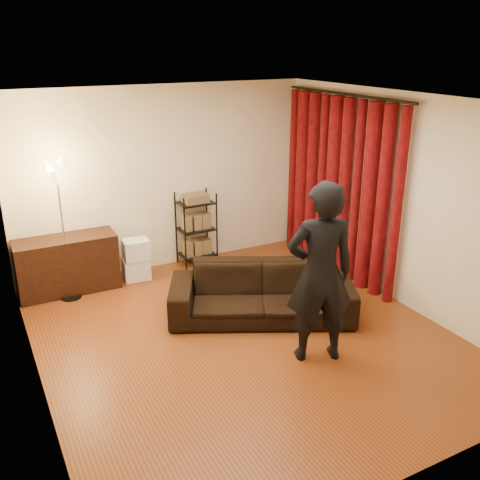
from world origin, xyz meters
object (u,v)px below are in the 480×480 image
storage_boxes (136,260)px  wire_shelf (196,229)px  person (320,274)px  media_cabinet (67,265)px  sofa (262,293)px  floor_lamp (63,231)px

storage_boxes → wire_shelf: size_ratio=0.54×
person → storage_boxes: bearing=-49.6°
media_cabinet → person: bearing=-54.5°
sofa → storage_boxes: size_ratio=3.70×
wire_shelf → storage_boxes: bearing=175.3°
storage_boxes → floor_lamp: floor_lamp is taller
sofa → floor_lamp: (-2.02, 1.66, 0.62)m
person → wire_shelf: 3.03m
media_cabinet → wire_shelf: wire_shelf is taller
person → floor_lamp: person is taller
media_cabinet → storage_boxes: bearing=-3.7°
person → floor_lamp: bearing=-33.1°
sofa → floor_lamp: 2.69m
person → media_cabinet: 3.65m
sofa → person: 1.26m
storage_boxes → wire_shelf: 1.04m
wire_shelf → floor_lamp: size_ratio=0.60×
media_cabinet → storage_boxes: 0.95m
wire_shelf → floor_lamp: floor_lamp is taller
wire_shelf → floor_lamp: bearing=176.4°
person → wire_shelf: bearing=-68.5°
person → wire_shelf: size_ratio=1.75×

